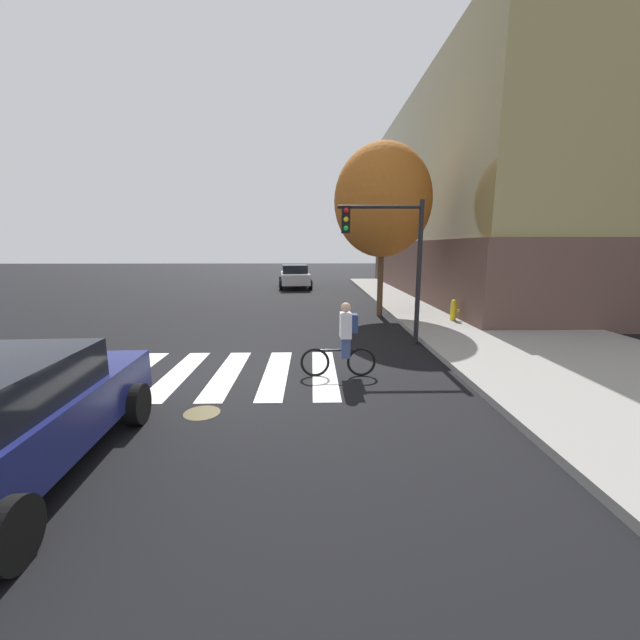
{
  "coord_description": "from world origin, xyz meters",
  "views": [
    {
      "loc": [
        2.18,
        -8.59,
        2.89
      ],
      "look_at": [
        2.39,
        1.18,
        1.03
      ],
      "focal_mm": 21.67,
      "sensor_mm": 36.0,
      "label": 1
    }
  ],
  "objects_px": {
    "sedan_near": "(4,419)",
    "street_tree_near": "(383,201)",
    "manhole_cover": "(202,413)",
    "cyclist": "(344,340)",
    "traffic_light_near": "(391,248)",
    "fire_hydrant": "(453,310)",
    "sedan_mid": "(295,276)"
  },
  "relations": [
    {
      "from": "traffic_light_near",
      "to": "sedan_mid",
      "type": "bearing_deg",
      "value": 102.15
    },
    {
      "from": "sedan_near",
      "to": "traffic_light_near",
      "type": "relative_size",
      "value": 1.12
    },
    {
      "from": "traffic_light_near",
      "to": "fire_hydrant",
      "type": "distance_m",
      "value": 4.92
    },
    {
      "from": "sedan_mid",
      "to": "manhole_cover",
      "type": "bearing_deg",
      "value": -92.02
    },
    {
      "from": "cyclist",
      "to": "traffic_light_near",
      "type": "height_order",
      "value": "traffic_light_near"
    },
    {
      "from": "sedan_mid",
      "to": "fire_hydrant",
      "type": "relative_size",
      "value": 6.26
    },
    {
      "from": "sedan_near",
      "to": "cyclist",
      "type": "distance_m",
      "value": 5.93
    },
    {
      "from": "traffic_light_near",
      "to": "street_tree_near",
      "type": "xyz_separation_m",
      "value": [
        0.58,
        4.94,
        1.86
      ]
    },
    {
      "from": "sedan_mid",
      "to": "street_tree_near",
      "type": "relative_size",
      "value": 0.7
    },
    {
      "from": "manhole_cover",
      "to": "traffic_light_near",
      "type": "relative_size",
      "value": 0.15
    },
    {
      "from": "manhole_cover",
      "to": "sedan_near",
      "type": "xyz_separation_m",
      "value": [
        -1.82,
        -1.94,
        0.82
      ]
    },
    {
      "from": "manhole_cover",
      "to": "sedan_mid",
      "type": "height_order",
      "value": "sedan_mid"
    },
    {
      "from": "manhole_cover",
      "to": "fire_hydrant",
      "type": "distance_m",
      "value": 10.77
    },
    {
      "from": "manhole_cover",
      "to": "street_tree_near",
      "type": "bearing_deg",
      "value": 63.62
    },
    {
      "from": "sedan_near",
      "to": "cyclist",
      "type": "relative_size",
      "value": 2.74
    },
    {
      "from": "sedan_mid",
      "to": "fire_hydrant",
      "type": "height_order",
      "value": "sedan_mid"
    },
    {
      "from": "fire_hydrant",
      "to": "street_tree_near",
      "type": "xyz_separation_m",
      "value": [
        -2.49,
        1.88,
        4.19
      ]
    },
    {
      "from": "manhole_cover",
      "to": "sedan_mid",
      "type": "relative_size",
      "value": 0.13
    },
    {
      "from": "sedan_near",
      "to": "cyclist",
      "type": "height_order",
      "value": "cyclist"
    },
    {
      "from": "sedan_near",
      "to": "sedan_mid",
      "type": "distance_m",
      "value": 23.22
    },
    {
      "from": "sedan_near",
      "to": "cyclist",
      "type": "bearing_deg",
      "value": 40.73
    },
    {
      "from": "cyclist",
      "to": "traffic_light_near",
      "type": "distance_m",
      "value": 3.87
    },
    {
      "from": "traffic_light_near",
      "to": "street_tree_near",
      "type": "bearing_deg",
      "value": 83.25
    },
    {
      "from": "sedan_near",
      "to": "fire_hydrant",
      "type": "bearing_deg",
      "value": 47.03
    },
    {
      "from": "manhole_cover",
      "to": "cyclist",
      "type": "distance_m",
      "value": 3.4
    },
    {
      "from": "manhole_cover",
      "to": "street_tree_near",
      "type": "relative_size",
      "value": 0.09
    },
    {
      "from": "sedan_near",
      "to": "street_tree_near",
      "type": "bearing_deg",
      "value": 60.34
    },
    {
      "from": "sedan_near",
      "to": "street_tree_near",
      "type": "height_order",
      "value": "street_tree_near"
    },
    {
      "from": "sedan_mid",
      "to": "traffic_light_near",
      "type": "distance_m",
      "value": 16.81
    },
    {
      "from": "sedan_mid",
      "to": "sedan_near",
      "type": "bearing_deg",
      "value": -96.35
    },
    {
      "from": "cyclist",
      "to": "fire_hydrant",
      "type": "distance_m",
      "value": 7.57
    },
    {
      "from": "manhole_cover",
      "to": "traffic_light_near",
      "type": "height_order",
      "value": "traffic_light_near"
    }
  ]
}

